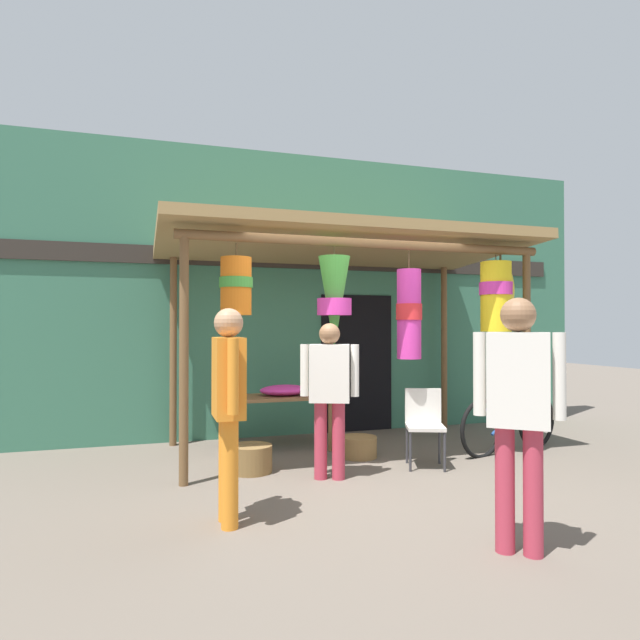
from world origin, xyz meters
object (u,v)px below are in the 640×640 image
at_px(shopper_by_bananas, 519,401).
at_px(vendor_in_orange, 330,388).
at_px(folding_chair, 424,420).
at_px(display_table, 276,402).
at_px(wicker_basket_spare, 358,447).
at_px(wicker_basket_by_table, 251,459).
at_px(parked_bicycle, 510,423).
at_px(flower_heap_on_table, 285,390).
at_px(passerby_at_right, 228,396).

bearing_deg(shopper_by_bananas, vendor_in_orange, 106.32).
xyz_separation_m(folding_chair, vendor_in_orange, (-1.17, -0.18, 0.42)).
distance_m(display_table, shopper_by_bananas, 3.68).
bearing_deg(wicker_basket_spare, wicker_basket_by_table, -168.33).
height_order(parked_bicycle, shopper_by_bananas, shopper_by_bananas).
relative_size(display_table, shopper_by_bananas, 0.78).
height_order(vendor_in_orange, shopper_by_bananas, shopper_by_bananas).
bearing_deg(shopper_by_bananas, wicker_basket_spare, 90.02).
distance_m(folding_chair, vendor_in_orange, 1.25).
distance_m(flower_heap_on_table, passerby_at_right, 2.62).
bearing_deg(wicker_basket_by_table, display_table, 62.13).
distance_m(display_table, parked_bicycle, 2.90).
bearing_deg(vendor_in_orange, folding_chair, 8.72).
relative_size(folding_chair, passerby_at_right, 0.50).
xyz_separation_m(flower_heap_on_table, vendor_in_orange, (0.10, -1.41, 0.18)).
height_order(wicker_basket_spare, vendor_in_orange, vendor_in_orange).
bearing_deg(wicker_basket_by_table, folding_chair, -9.58).
distance_m(folding_chair, wicker_basket_spare, 0.89).
bearing_deg(parked_bicycle, passerby_at_right, -158.65).
bearing_deg(folding_chair, flower_heap_on_table, 135.81).
bearing_deg(shopper_by_bananas, folding_chair, 76.70).
xyz_separation_m(display_table, flower_heap_on_table, (0.11, -0.02, 0.14)).
bearing_deg(parked_bicycle, wicker_basket_spare, 170.93).
relative_size(flower_heap_on_table, vendor_in_orange, 0.39).
relative_size(wicker_basket_spare, parked_bicycle, 0.26).
relative_size(vendor_in_orange, shopper_by_bananas, 0.91).
xyz_separation_m(parked_bicycle, vendor_in_orange, (-2.51, -0.47, 0.57)).
xyz_separation_m(folding_chair, wicker_basket_by_table, (-1.87, 0.32, -0.36)).
xyz_separation_m(folding_chair, shopper_by_bananas, (-0.54, -2.31, 0.53)).
height_order(display_table, shopper_by_bananas, shopper_by_bananas).
distance_m(display_table, wicker_basket_by_table, 1.15).
bearing_deg(wicker_basket_by_table, flower_heap_on_table, 56.48).
height_order(folding_chair, wicker_basket_by_table, folding_chair).
distance_m(folding_chair, shopper_by_bananas, 2.43).
xyz_separation_m(wicker_basket_by_table, shopper_by_bananas, (1.33, -2.62, 0.89)).
bearing_deg(vendor_in_orange, display_table, 98.40).
height_order(shopper_by_bananas, passerby_at_right, shopper_by_bananas).
distance_m(folding_chair, parked_bicycle, 1.38).
bearing_deg(flower_heap_on_table, shopper_by_bananas, -78.46).
height_order(wicker_basket_spare, passerby_at_right, passerby_at_right).
bearing_deg(passerby_at_right, parked_bicycle, 21.35).
distance_m(wicker_basket_by_table, vendor_in_orange, 1.16).
bearing_deg(display_table, folding_chair, -42.22).
bearing_deg(wicker_basket_by_table, parked_bicycle, -0.48).
bearing_deg(vendor_in_orange, shopper_by_bananas, -73.68).
relative_size(display_table, wicker_basket_spare, 3.11).
bearing_deg(folding_chair, passerby_at_right, -153.83).
distance_m(wicker_basket_by_table, passerby_at_right, 1.75).
xyz_separation_m(display_table, shopper_by_bananas, (0.83, -3.56, 0.43)).
bearing_deg(flower_heap_on_table, parked_bicycle, -19.87).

